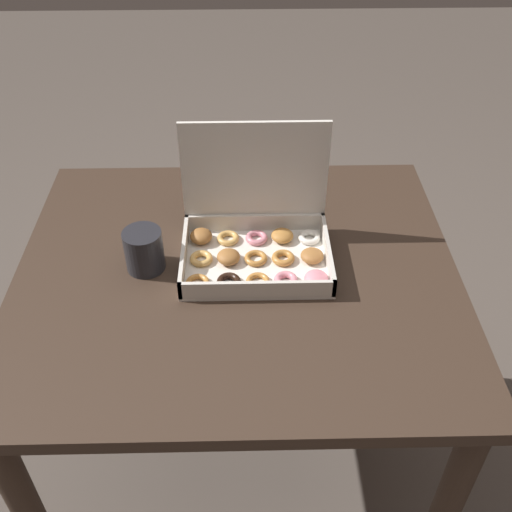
{
  "coord_description": "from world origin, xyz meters",
  "views": [
    {
      "loc": [
        0.02,
        -0.93,
        1.58
      ],
      "look_at": [
        0.04,
        0.02,
        0.78
      ],
      "focal_mm": 42.0,
      "sensor_mm": 36.0,
      "label": 1
    }
  ],
  "objects": [
    {
      "name": "ground_plane",
      "position": [
        0.0,
        0.0,
        0.0
      ],
      "size": [
        8.0,
        8.0,
        0.0
      ],
      "primitive_type": "plane",
      "color": "#564C44"
    },
    {
      "name": "donut_box",
      "position": [
        0.04,
        0.05,
        0.82
      ],
      "size": [
        0.31,
        0.23,
        0.27
      ],
      "color": "silver",
      "rests_on": "dining_table"
    },
    {
      "name": "coffee_mug",
      "position": [
        -0.19,
        0.01,
        0.81
      ],
      "size": [
        0.08,
        0.08,
        0.09
      ],
      "color": "#232328",
      "rests_on": "dining_table"
    },
    {
      "name": "dining_table",
      "position": [
        0.0,
        0.0,
        0.63
      ],
      "size": [
        0.91,
        0.8,
        0.76
      ],
      "color": "#38281E",
      "rests_on": "ground_plane"
    }
  ]
}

